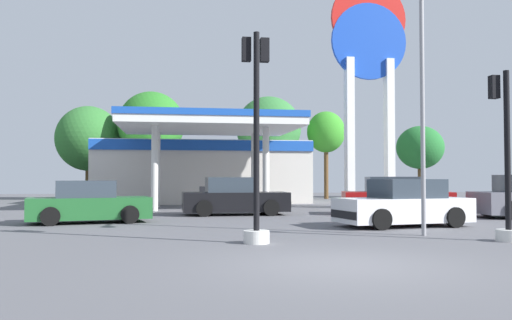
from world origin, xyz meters
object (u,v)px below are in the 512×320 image
Objects in this scene: car_3 at (235,198)px; tree_5 at (420,148)px; car_4 at (396,197)px; car_2 at (89,204)px; tree_1 at (88,139)px; traffic_signal_0 at (256,153)px; tree_4 at (326,133)px; traffic_signal_1 at (506,181)px; tree_3 at (269,129)px; corner_streetlamp at (426,87)px; station_pole_sign at (369,63)px; car_0 at (403,205)px; tree_2 at (151,125)px.

tree_5 is at bearing 45.05° from car_3.
car_4 is (6.71, -0.86, 0.01)m from car_3.
tree_1 is at bearing 98.84° from car_2.
tree_4 reaches higher than traffic_signal_0.
tree_1 is (-13.96, 27.20, 2.88)m from traffic_signal_1.
car_3 is at bearing -105.30° from tree_3.
tree_3 reaches higher than corner_streetlamp.
station_pole_sign reaches higher than car_0.
corner_streetlamp is at bearing -100.36° from tree_4.
tree_5 is (11.45, 22.25, 3.18)m from car_0.
traffic_signal_0 reaches higher than car_2.
tree_4 is at bearing 84.52° from station_pole_sign.
tree_2 is 1.17× the size of tree_4.
tree_2 is (-9.53, 25.81, 3.80)m from traffic_signal_1.
tree_3 is (-0.46, 21.51, 4.40)m from car_0.
traffic_signal_0 is 0.67× the size of tree_3.
tree_3 is at bearing 91.23° from car_0.
car_0 is at bearing 33.96° from traffic_signal_0.
car_4 is at bearing 50.26° from traffic_signal_0.
traffic_signal_1 is at bearing -5.29° from traffic_signal_0.
car_2 is 0.66× the size of corner_streetlamp.
corner_streetlamp reaches higher than car_4.
car_2 is at bearing -93.95° from tree_2.
station_pole_sign is 12.58m from car_0.
station_pole_sign reaches higher than tree_1.
car_3 is 18.49m from tree_4.
car_2 is at bearing -150.47° from station_pole_sign.
traffic_signal_1 is at bearing -112.05° from tree_5.
corner_streetlamp is at bearing -71.63° from tree_2.
car_0 is 6.51m from traffic_signal_0.
corner_streetlamp is (-1.38, 1.29, 2.47)m from traffic_signal_1.
traffic_signal_1 is (10.83, -7.03, 0.80)m from car_2.
tree_5 is (21.50, 19.32, 3.20)m from car_2.
tree_1 is at bearing 162.56° from tree_2.
tree_3 is 24.35m from corner_streetlamp.
tree_3 is at bearing -1.37° from tree_2.
station_pole_sign is at bearing 29.53° from car_2.
traffic_signal_0 is 0.66× the size of tree_2.
car_3 is 9.76m from traffic_signal_0.
car_2 is 0.66× the size of tree_4.
station_pole_sign is at bearing -95.48° from tree_4.
tree_5 reaches higher than car_2.
car_4 is 0.95× the size of traffic_signal_0.
car_4 is at bearing -56.79° from tree_2.
station_pole_sign reaches higher than traffic_signal_1.
car_4 reaches higher than car_3.
tree_2 is at bearing 123.21° from car_4.
tree_2 is at bearing 104.63° from car_3.
station_pole_sign is 8.43m from car_4.
car_3 is at bearing 118.14° from traffic_signal_1.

